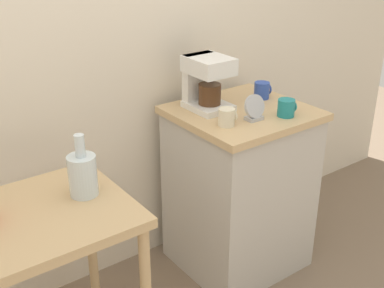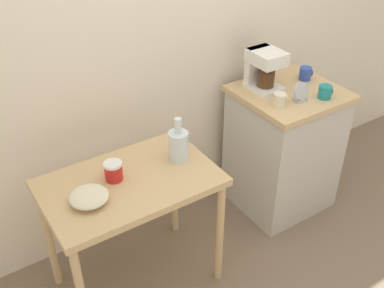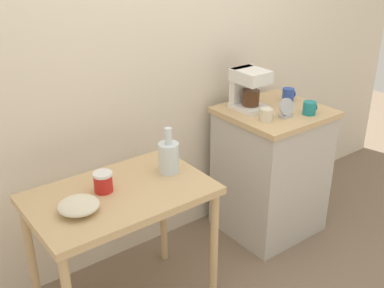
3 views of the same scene
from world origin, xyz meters
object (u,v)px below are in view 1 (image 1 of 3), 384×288
mug_dark_teal (286,108)px  table_clock (254,109)px  mug_blue (262,90)px  glass_carafe_vase (83,174)px  coffee_maker (206,80)px  mug_small_cream (227,117)px

mug_dark_teal → table_clock: bearing=161.7°
mug_blue → mug_dark_teal: bearing=-108.6°
glass_carafe_vase → coffee_maker: bearing=15.6°
mug_dark_teal → table_clock: 0.17m
mug_dark_teal → mug_small_cream: size_ratio=1.08×
mug_dark_teal → mug_small_cream: (-0.30, 0.08, -0.00)m
mug_blue → table_clock: bearing=-140.1°
glass_carafe_vase → table_clock: 0.85m
coffee_maker → table_clock: coffee_maker is taller
mug_dark_teal → mug_blue: (0.09, 0.26, 0.00)m
mug_blue → mug_small_cream: 0.43m
table_clock → mug_blue: bearing=39.9°
glass_carafe_vase → table_clock: size_ratio=2.07×
mug_dark_teal → table_clock: (-0.16, 0.05, 0.01)m
mug_dark_teal → mug_blue: mug_blue is taller
mug_dark_teal → coffee_maker: bearing=127.3°
mug_blue → mug_small_cream: (-0.39, -0.18, -0.00)m
coffee_maker → mug_blue: size_ratio=3.03×
mug_blue → mug_small_cream: size_ratio=1.05×
mug_dark_teal → mug_blue: size_ratio=1.03×
table_clock → coffee_maker: bearing=107.3°
mug_small_cream → table_clock: (0.15, -0.02, 0.01)m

